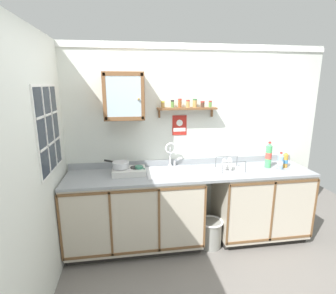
% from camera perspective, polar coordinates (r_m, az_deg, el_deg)
% --- Properties ---
extents(floor, '(5.96, 5.96, 0.00)m').
position_cam_1_polar(floor, '(3.33, 5.93, -22.35)').
color(floor, slate).
rests_on(floor, ground).
extents(back_wall, '(3.56, 0.07, 2.42)m').
position_cam_1_polar(back_wall, '(3.36, 3.84, 1.03)').
color(back_wall, silver).
rests_on(back_wall, ground).
extents(side_wall_left, '(0.05, 3.38, 2.42)m').
position_cam_1_polar(side_wall_left, '(2.52, -26.50, -4.87)').
color(side_wall_left, silver).
rests_on(side_wall_left, ground).
extents(lower_cabinet_run, '(1.58, 0.62, 0.90)m').
position_cam_1_polar(lower_cabinet_run, '(3.23, -7.34, -14.05)').
color(lower_cabinet_run, black).
rests_on(lower_cabinet_run, ground).
extents(lower_cabinet_run_right, '(1.12, 0.62, 0.90)m').
position_cam_1_polar(lower_cabinet_run_right, '(3.63, 19.37, -11.57)').
color(lower_cabinet_run_right, black).
rests_on(lower_cabinet_run_right, ground).
extents(countertop, '(2.92, 0.64, 0.03)m').
position_cam_1_polar(countertop, '(3.13, 5.08, -5.74)').
color(countertop, gray).
rests_on(countertop, lower_cabinet_run).
extents(backsplash, '(2.92, 0.02, 0.08)m').
position_cam_1_polar(backsplash, '(3.39, 3.90, -3.24)').
color(backsplash, gray).
rests_on(backsplash, countertop).
extents(sink, '(0.57, 0.48, 0.43)m').
position_cam_1_polar(sink, '(3.12, 0.66, -5.88)').
color(sink, silver).
rests_on(sink, countertop).
extents(hot_plate_stove, '(0.38, 0.26, 0.07)m').
position_cam_1_polar(hot_plate_stove, '(3.07, -8.54, -5.26)').
color(hot_plate_stove, silver).
rests_on(hot_plate_stove, countertop).
extents(saucepan, '(0.30, 0.25, 0.07)m').
position_cam_1_polar(saucepan, '(3.07, -10.37, -3.80)').
color(saucepan, silver).
rests_on(saucepan, hot_plate_stove).
extents(bottle_soda_green_0, '(0.08, 0.08, 0.33)m').
position_cam_1_polar(bottle_soda_green_0, '(3.48, 21.17, -1.73)').
color(bottle_soda_green_0, '#4CB266').
rests_on(bottle_soda_green_0, countertop).
extents(bottle_juice_amber_1, '(0.06, 0.06, 0.21)m').
position_cam_1_polar(bottle_juice_amber_1, '(3.59, 24.30, -2.62)').
color(bottle_juice_amber_1, gold).
rests_on(bottle_juice_amber_1, countertop).
extents(bottle_water_blue_2, '(0.07, 0.07, 0.22)m').
position_cam_1_polar(bottle_water_blue_2, '(3.48, 23.38, -2.95)').
color(bottle_water_blue_2, '#8CB7E0').
rests_on(bottle_water_blue_2, countertop).
extents(dish_rack, '(0.30, 0.27, 0.16)m').
position_cam_1_polar(dish_rack, '(3.24, 13.27, -4.53)').
color(dish_rack, '#B2B2B7').
rests_on(dish_rack, countertop).
extents(mug, '(0.12, 0.09, 0.10)m').
position_cam_1_polar(mug, '(3.05, -6.33, -5.05)').
color(mug, '#337259').
rests_on(mug, countertop).
extents(wall_cabinet, '(0.45, 0.34, 0.52)m').
position_cam_1_polar(wall_cabinet, '(3.02, -9.63, 10.94)').
color(wall_cabinet, brown).
extents(spice_shelf, '(0.73, 0.14, 0.23)m').
position_cam_1_polar(spice_shelf, '(3.20, 4.23, 8.71)').
color(spice_shelf, brown).
extents(warning_sign, '(0.18, 0.01, 0.25)m').
position_cam_1_polar(warning_sign, '(3.27, 2.53, 4.75)').
color(warning_sign, '#B2261E').
extents(window, '(0.03, 0.70, 0.83)m').
position_cam_1_polar(window, '(2.73, -24.76, 3.57)').
color(window, '#262D38').
extents(trash_bin, '(0.29, 0.29, 0.35)m').
position_cam_1_polar(trash_bin, '(3.39, 9.36, -18.05)').
color(trash_bin, gray).
rests_on(trash_bin, ground).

